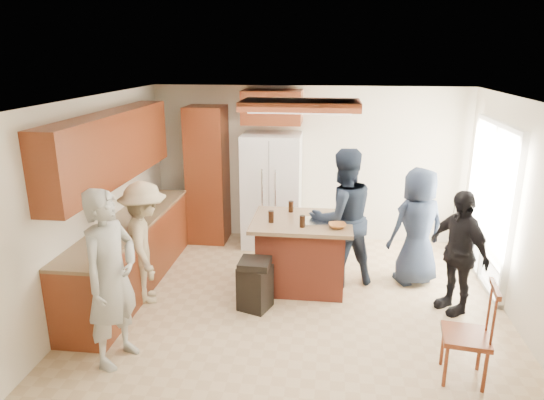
# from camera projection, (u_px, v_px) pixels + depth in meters

# --- Properties ---
(person_front_left) EXTENTS (0.65, 0.77, 1.80)m
(person_front_left) POSITION_uv_depth(u_px,v_px,m) (111.00, 278.00, 4.68)
(person_front_left) COLOR gray
(person_front_left) RESTS_ON ground
(person_behind_left) EXTENTS (1.04, 0.87, 1.84)m
(person_behind_left) POSITION_uv_depth(u_px,v_px,m) (342.00, 218.00, 6.33)
(person_behind_left) COLOR #182131
(person_behind_left) RESTS_ON ground
(person_behind_right) EXTENTS (0.92, 0.78, 1.59)m
(person_behind_right) POSITION_uv_depth(u_px,v_px,m) (417.00, 227.00, 6.37)
(person_behind_right) COLOR #1C2538
(person_behind_right) RESTS_ON ground
(person_side_right) EXTENTS (0.83, 0.99, 1.50)m
(person_side_right) POSITION_uv_depth(u_px,v_px,m) (458.00, 252.00, 5.68)
(person_side_right) COLOR black
(person_side_right) RESTS_ON ground
(person_counter) EXTENTS (0.80, 1.09, 1.53)m
(person_counter) POSITION_uv_depth(u_px,v_px,m) (145.00, 243.00, 5.92)
(person_counter) COLOR tan
(person_counter) RESTS_ON ground
(left_cabinetry) EXTENTS (0.64, 3.00, 2.30)m
(left_cabinetry) POSITION_uv_depth(u_px,v_px,m) (125.00, 218.00, 6.20)
(left_cabinetry) COLOR maroon
(left_cabinetry) RESTS_ON ground
(back_wall_units) EXTENTS (1.80, 0.60, 2.45)m
(back_wall_units) POSITION_uv_depth(u_px,v_px,m) (224.00, 159.00, 7.68)
(back_wall_units) COLOR maroon
(back_wall_units) RESTS_ON ground
(refrigerator) EXTENTS (0.90, 0.76, 1.80)m
(refrigerator) POSITION_uv_depth(u_px,v_px,m) (272.00, 191.00, 7.65)
(refrigerator) COLOR white
(refrigerator) RESTS_ON ground
(kitchen_island) EXTENTS (1.28, 1.03, 0.93)m
(kitchen_island) POSITION_uv_depth(u_px,v_px,m) (301.00, 252.00, 6.36)
(kitchen_island) COLOR brown
(kitchen_island) RESTS_ON ground
(island_items) EXTENTS (0.98, 0.70, 0.15)m
(island_items) POSITION_uv_depth(u_px,v_px,m) (319.00, 219.00, 6.12)
(island_items) COLOR silver
(island_items) RESTS_ON kitchen_island
(trash_bin) EXTENTS (0.43, 0.43, 0.63)m
(trash_bin) POSITION_uv_depth(u_px,v_px,m) (255.00, 284.00, 5.83)
(trash_bin) COLOR black
(trash_bin) RESTS_ON ground
(spindle_chair) EXTENTS (0.47, 0.47, 0.99)m
(spindle_chair) POSITION_uv_depth(u_px,v_px,m) (468.00, 337.00, 4.52)
(spindle_chair) COLOR maroon
(spindle_chair) RESTS_ON ground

